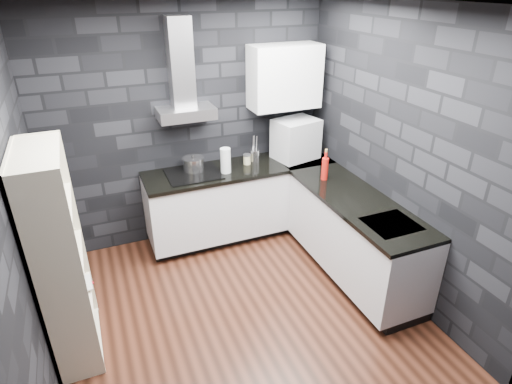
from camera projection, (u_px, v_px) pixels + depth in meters
ground at (240, 311)px, 4.08m from camera, size 3.20×3.20×0.00m
ceiling at (233, 3)px, 2.86m from camera, size 3.20×3.20×0.00m
wall_back at (188, 126)px, 4.81m from camera, size 3.20×0.05×2.70m
wall_front at (350, 315)px, 2.13m from camera, size 3.20×0.05×2.70m
wall_left at (14, 224)px, 2.92m from camera, size 0.05×3.20×2.70m
wall_right at (399, 156)px, 4.03m from camera, size 0.05×3.20×2.70m
toekick_back at (240, 228)px, 5.33m from camera, size 2.18×0.50×0.10m
toekick_right at (353, 268)px, 4.60m from camera, size 0.50×1.78×0.10m
counter_back_cab at (240, 199)px, 5.11m from camera, size 2.20×0.60×0.76m
counter_right_cab at (354, 235)px, 4.39m from camera, size 0.60×1.80×0.76m
counter_back_top at (240, 169)px, 4.92m from camera, size 2.20×0.62×0.04m
counter_right_top at (358, 201)px, 4.21m from camera, size 0.62×1.80×0.04m
counter_corner_top at (301, 158)px, 5.20m from camera, size 0.62×0.62×0.04m
hood_body at (186, 113)px, 4.54m from camera, size 0.60×0.34×0.12m
hood_chimney at (181, 63)px, 4.37m from camera, size 0.24×0.20×0.90m
upper_cabinet at (285, 77)px, 4.80m from camera, size 0.80×0.35×0.70m
cooktop at (193, 174)px, 4.73m from camera, size 0.58×0.50×0.01m
sink_rim at (391, 224)px, 3.79m from camera, size 0.44×0.40×0.01m
pot at (193, 165)px, 4.77m from camera, size 0.26×0.26×0.13m
glass_vase at (226, 161)px, 4.72m from camera, size 0.14×0.14×0.28m
storage_jar at (247, 160)px, 4.97m from camera, size 0.11×0.11×0.10m
utensil_crock at (254, 156)px, 5.03m from camera, size 0.13×0.13×0.14m
appliance_garage at (296, 140)px, 5.07m from camera, size 0.56×0.48×0.49m
red_bottle at (325, 169)px, 4.56m from camera, size 0.08×0.08×0.24m
bookshelf at (60, 259)px, 3.31m from camera, size 0.43×0.83×1.80m
fruit_bowl at (59, 259)px, 3.25m from camera, size 0.28×0.28×0.05m
book_red at (70, 279)px, 3.62m from camera, size 0.14×0.09×0.20m
book_second at (69, 277)px, 3.60m from camera, size 0.17×0.03×0.23m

